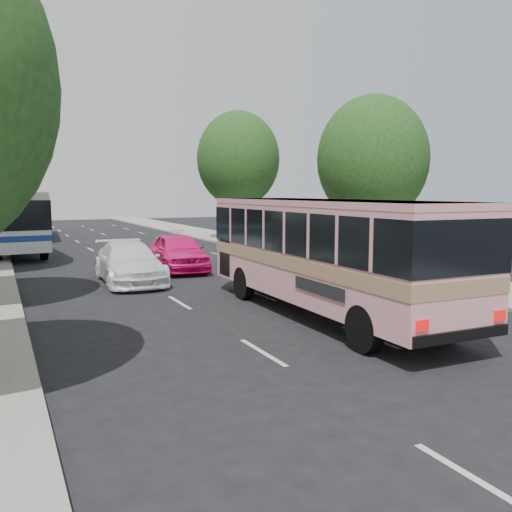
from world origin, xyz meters
TOP-DOWN VIEW (x-y plane):
  - ground at (0.00, 0.00)m, footprint 120.00×120.00m
  - sidewalk_right at (8.50, 20.00)m, footprint 4.00×90.00m
  - tree_right_near at (8.78, 7.94)m, footprint 5.10×5.10m
  - tree_right_far at (9.08, 23.94)m, footprint 6.00×6.00m
  - pink_bus at (1.30, 0.51)m, footprint 2.79×10.41m
  - pink_taxi at (0.27, 10.94)m, footprint 2.38×5.13m
  - white_pickup at (-2.47, 8.59)m, footprint 2.39×5.46m
  - tour_coach_front at (-6.30, 21.77)m, footprint 3.41×11.92m
  - tour_coach_rear at (-4.82, 32.33)m, footprint 3.19×11.18m
  - taxi_roof_sign at (0.27, 10.94)m, footprint 0.56×0.22m

SIDE VIEW (x-z plane):
  - ground at x=0.00m, z-range 0.00..0.00m
  - sidewalk_right at x=8.50m, z-range 0.00..0.12m
  - white_pickup at x=-2.47m, z-range 0.00..1.56m
  - pink_taxi at x=0.27m, z-range 0.00..1.70m
  - taxi_roof_sign at x=0.27m, z-range 1.70..1.88m
  - tour_coach_rear at x=-4.82m, z-range 0.34..3.64m
  - pink_bus at x=1.30m, z-range 0.40..3.71m
  - tour_coach_front at x=-6.30m, z-range 0.36..3.88m
  - tree_right_near at x=8.78m, z-range 1.23..9.18m
  - tree_right_far at x=9.08m, z-range 1.45..10.80m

